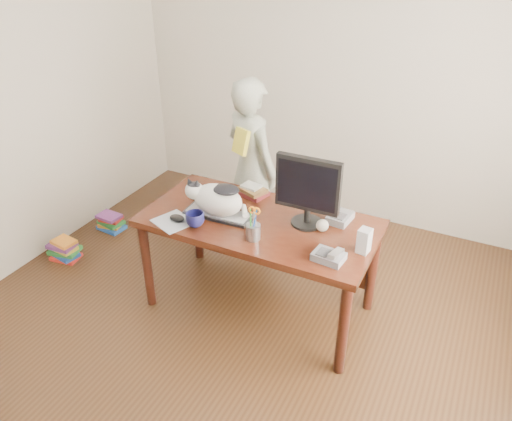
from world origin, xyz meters
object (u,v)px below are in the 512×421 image
object	(u,v)px
coffee_mug	(195,219)
baseball	(322,225)
keyboard	(219,214)
calculator	(340,217)
phone	(329,256)
book_stack	(252,191)
mouse	(177,218)
cat	(216,198)
book_pile_a	(65,250)
desk	(264,233)
monitor	(308,188)
book_pile_b	(111,222)
speaker	(364,241)
person	(251,168)
pen_cup	(253,230)

from	to	relation	value
coffee_mug	baseball	distance (m)	0.84
keyboard	calculator	size ratio (longest dim) A/B	2.42
phone	book_stack	distance (m)	0.94
mouse	calculator	world-z (taller)	calculator
calculator	cat	bearing A→B (deg)	-152.98
mouse	coffee_mug	size ratio (longest dim) A/B	1.02
cat	phone	size ratio (longest dim) A/B	2.34
book_stack	book_pile_a	xyz separation A→B (m)	(-1.55, -0.50, -0.70)
phone	book_stack	xyz separation A→B (m)	(-0.78, 0.53, 0.01)
desk	monitor	xyz separation A→B (m)	(0.31, 0.00, 0.42)
desk	book_pile_b	world-z (taller)	desk
speaker	book_pile_a	xyz separation A→B (m)	(-2.49, -0.15, -0.74)
book_stack	book_pile_a	distance (m)	1.77
speaker	baseball	size ratio (longest dim) A/B	1.94
desk	person	size ratio (longest dim) A/B	1.06
coffee_mug	book_pile_b	size ratio (longest dim) A/B	0.49
baseball	person	distance (m)	1.07
mouse	calculator	xyz separation A→B (m)	(0.98, 0.50, 0.00)
cat	mouse	size ratio (longest dim) A/B	3.58
phone	keyboard	bearing A→B (deg)	175.34
calculator	coffee_mug	bearing A→B (deg)	-144.09
keyboard	baseball	size ratio (longest dim) A/B	5.84
person	book_stack	bearing A→B (deg)	142.69
mouse	book_stack	distance (m)	0.63
mouse	baseball	size ratio (longest dim) A/B	1.57
pen_cup	mouse	world-z (taller)	pen_cup
speaker	person	size ratio (longest dim) A/B	0.11
book_stack	monitor	bearing A→B (deg)	-5.96
desk	cat	xyz separation A→B (m)	(-0.29, -0.15, 0.28)
keyboard	cat	xyz separation A→B (m)	(-0.01, -0.00, 0.12)
book_pile_b	monitor	bearing A→B (deg)	-7.57
pen_cup	book_pile_b	distance (m)	2.02
mouse	baseball	bearing A→B (deg)	40.95
cat	baseball	world-z (taller)	cat
mouse	book_pile_b	world-z (taller)	mouse
cat	speaker	world-z (taller)	cat
phone	book_stack	size ratio (longest dim) A/B	0.81
phone	pen_cup	bearing A→B (deg)	-174.73
baseball	phone	bearing A→B (deg)	-62.61
monitor	pen_cup	distance (m)	0.44
keyboard	book_stack	bearing A→B (deg)	75.48
phone	speaker	bearing A→B (deg)	54.04
phone	monitor	bearing A→B (deg)	137.10
mouse	calculator	bearing A→B (deg)	48.35
monitor	book_stack	distance (m)	0.60
monitor	phone	size ratio (longest dim) A/B	2.48
keyboard	person	distance (m)	0.79
coffee_mug	book_pile_b	distance (m)	1.67
speaker	calculator	bearing A→B (deg)	137.81
person	cat	bearing A→B (deg)	123.96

